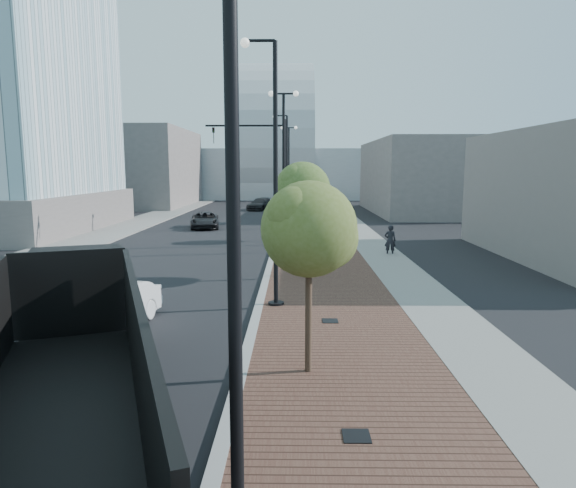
{
  "coord_description": "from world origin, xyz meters",
  "views": [
    {
      "loc": [
        1.28,
        -7.55,
        4.92
      ],
      "look_at": [
        1.0,
        12.0,
        2.0
      ],
      "focal_mm": 31.57,
      "sensor_mm": 36.0,
      "label": 1
    }
  ],
  "objects_px": {
    "dump_truck": "(71,347)",
    "pedestrian": "(390,240)",
    "dark_car_mid": "(205,220)",
    "white_sedan": "(110,308)"
  },
  "relations": [
    {
      "from": "dump_truck",
      "to": "pedestrian",
      "type": "height_order",
      "value": "dump_truck"
    },
    {
      "from": "pedestrian",
      "to": "white_sedan",
      "type": "bearing_deg",
      "value": 62.76
    },
    {
      "from": "dump_truck",
      "to": "pedestrian",
      "type": "relative_size",
      "value": 7.52
    },
    {
      "from": "dump_truck",
      "to": "dark_car_mid",
      "type": "relative_size",
      "value": 2.75
    },
    {
      "from": "dump_truck",
      "to": "dark_car_mid",
      "type": "xyz_separation_m",
      "value": [
        -3.01,
        32.13,
        -0.68
      ]
    },
    {
      "from": "dump_truck",
      "to": "pedestrian",
      "type": "bearing_deg",
      "value": 41.62
    },
    {
      "from": "dark_car_mid",
      "to": "white_sedan",
      "type": "bearing_deg",
      "value": -95.05
    },
    {
      "from": "dark_car_mid",
      "to": "pedestrian",
      "type": "relative_size",
      "value": 2.73
    },
    {
      "from": "dump_truck",
      "to": "pedestrian",
      "type": "distance_m",
      "value": 21.23
    },
    {
      "from": "dark_car_mid",
      "to": "dump_truck",
      "type": "bearing_deg",
      "value": -93.65
    }
  ]
}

